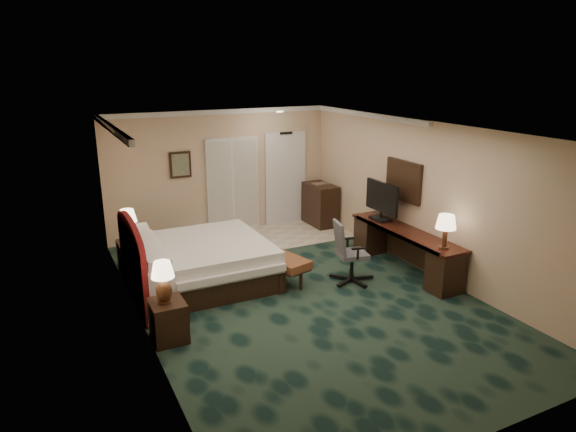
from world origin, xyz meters
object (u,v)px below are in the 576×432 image
bed (201,263)px  lamp_near (163,282)px  minibar (320,205)px  lamp_far (128,226)px  desk_chair (352,252)px  nightstand_far (132,256)px  bed_bench (275,266)px  desk (404,250)px  tv (382,201)px  nightstand_near (168,321)px

bed → lamp_near: size_ratio=3.85×
minibar → bed: bearing=-150.6°
lamp_far → desk_chair: 3.98m
nightstand_far → bed_bench: bearing=-34.5°
bed → lamp_far: (-0.99, 1.03, 0.51)m
nightstand_far → bed_bench: (2.18, -1.50, -0.04)m
desk_chair → minibar: 3.28m
lamp_near → minibar: (4.48, 3.62, -0.37)m
nightstand_far → minibar: size_ratio=0.58×
desk → tv: (-0.01, 0.73, 0.75)m
nightstand_near → minibar: (4.45, 3.62, 0.20)m
bed_bench → tv: size_ratio=1.46×
lamp_far → desk_chair: (3.33, -2.15, -0.32)m
nightstand_far → tv: size_ratio=0.59×
bed → lamp_far: 1.52m
nightstand_far → nightstand_near: bearing=-89.9°
lamp_near → nightstand_far: bearing=89.5°
tv → lamp_near: bearing=-162.7°
bed → desk: desk is taller
lamp_near → minibar: size_ratio=0.60×
lamp_near → minibar: lamp_near is taller
bed_bench → desk_chair: 1.37m
bed_bench → tv: 2.43m
nightstand_near → nightstand_far: size_ratio=1.01×
nightstand_near → lamp_near: size_ratio=0.97×
lamp_near → bed_bench: bearing=29.0°
nightstand_far → lamp_far: (-0.01, -0.03, 0.58)m
desk → tv: tv is taller
bed → nightstand_far: (-0.98, 1.06, -0.08)m
tv → minibar: size_ratio=0.99×
lamp_far → desk_chair: lamp_far is taller
bed_bench → minibar: minibar is taller
bed → nightstand_far: size_ratio=4.01×
lamp_far → tv: size_ratio=0.64×
nightstand_far → desk: bearing=-26.0°
lamp_far → tv: tv is taller
bed → tv: tv is taller
bed_bench → tv: tv is taller
desk → minibar: (-0.00, 3.07, 0.10)m
bed → bed_bench: 1.29m
bed → desk: 3.65m
nightstand_near → nightstand_far: 2.72m
nightstand_far → desk: 4.96m
nightstand_near → lamp_near: 0.57m
desk → bed: bearing=162.3°
lamp_far → bed: bearing=-46.2°
nightstand_near → nightstand_far: bearing=90.1°
bed → bed_bench: bearing=-20.2°
bed → desk_chair: size_ratio=2.05×
lamp_far → minibar: bearing=11.7°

